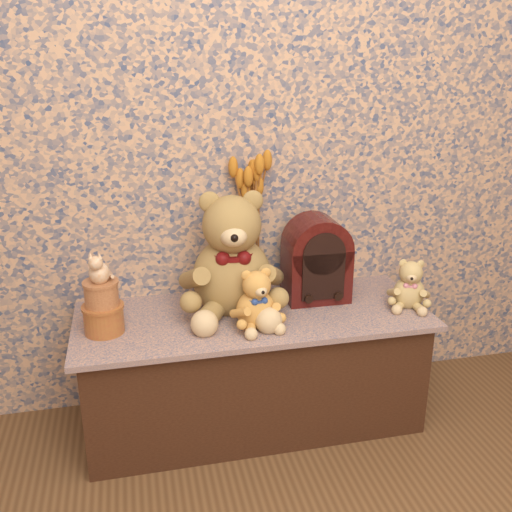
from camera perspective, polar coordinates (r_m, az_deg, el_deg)
The scene contains 10 objects.
display_shelf at distance 2.22m, azimuth -0.29°, elevation -11.03°, with size 1.29×0.51×0.46m, color #36456F.
teddy_large at distance 2.07m, azimuth -2.43°, elevation 0.91°, with size 0.38×0.46×0.48m, color olive, non-canonical shape.
teddy_medium at distance 1.98m, azimuth -0.04°, elevation -3.91°, with size 0.18×0.21×0.23m, color #CF8B3A, non-canonical shape.
teddy_small at distance 2.21m, azimuth 15.03°, elevation -2.41°, with size 0.16×0.19×0.20m, color tan, non-canonical shape.
cathedral_radio at distance 2.19m, azimuth 6.01°, elevation -0.19°, with size 0.24×0.17×0.33m, color #390B0A, non-canonical shape.
ceramic_vase at distance 2.25m, azimuth -0.56°, elevation -1.59°, with size 0.11×0.11×0.18m, color tan.
dried_stalks at distance 2.16m, azimuth -0.59°, elevation 5.81°, with size 0.22×0.22×0.42m, color #C06F1E, non-canonical shape.
biscuit_tin_lower at distance 2.03m, azimuth -14.87°, elevation -6.07°, with size 0.13×0.13×0.10m, color #B38834.
biscuit_tin_upper at distance 1.99m, azimuth -15.10°, elevation -3.67°, with size 0.11×0.11×0.09m, color tan.
cat_figurine at distance 1.95m, azimuth -15.36°, elevation -0.98°, with size 0.08×0.09×0.11m, color silver, non-canonical shape.
Camera 1 is at (-0.41, -0.61, 1.37)m, focal length 40.29 mm.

